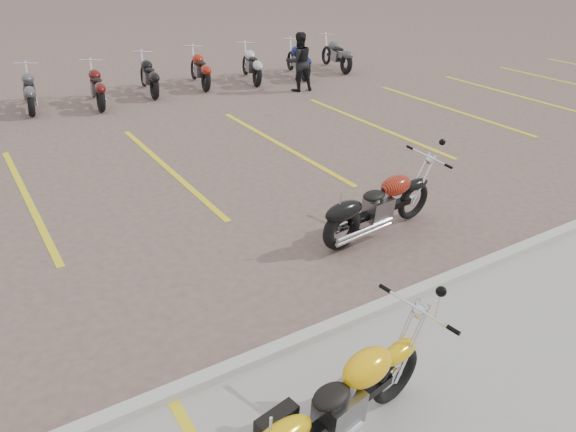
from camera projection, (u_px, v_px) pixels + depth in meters
name	position (u px, v px, depth m)	size (l,w,h in m)	color
ground	(265.00, 254.00, 8.45)	(100.00, 100.00, 0.00)	#735A52
curb	(346.00, 321.00, 6.91)	(60.00, 0.18, 0.12)	#ADAAA3
parking_stripes	(168.00, 169.00, 11.47)	(38.00, 5.50, 0.01)	gold
yellow_cruiser	(336.00, 409.00, 5.11)	(2.26, 0.57, 0.94)	black
flame_cruiser	(375.00, 208.00, 8.80)	(2.29, 0.42, 0.94)	black
person_b	(299.00, 62.00, 16.65)	(0.83, 0.65, 1.72)	black
bg_bike_row	(92.00, 83.00, 15.59)	(17.48, 2.08, 1.10)	black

